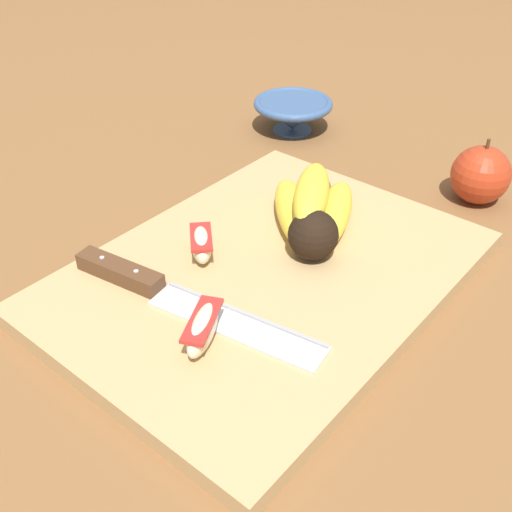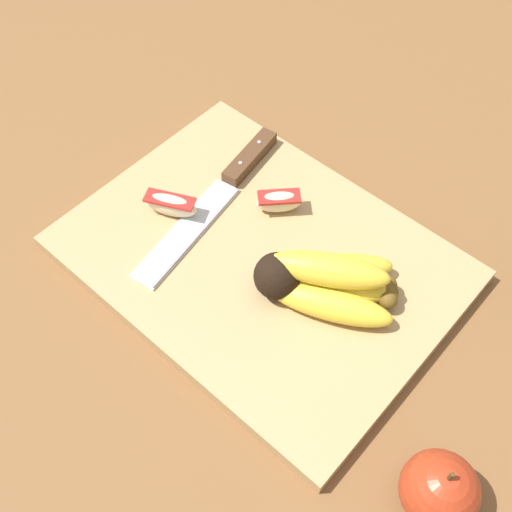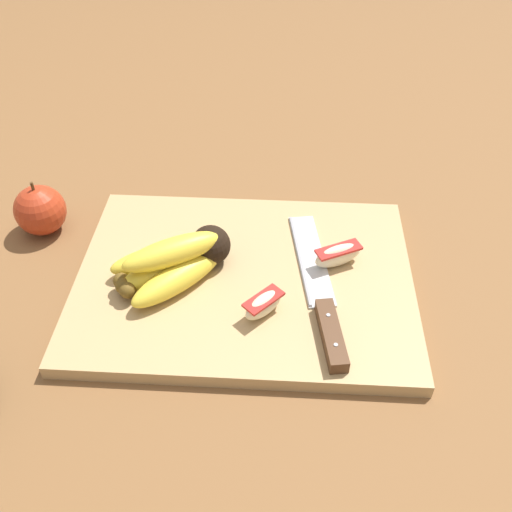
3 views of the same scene
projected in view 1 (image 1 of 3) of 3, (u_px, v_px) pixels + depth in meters
The scene contains 8 objects.
ground_plane at pixel (255, 283), 0.66m from camera, with size 6.00×6.00×0.00m, color brown.
cutting_board at pixel (267, 275), 0.65m from camera, with size 0.45×0.33×0.02m, color tan.
banana_bunch at pixel (314, 212), 0.69m from camera, with size 0.16×0.15×0.06m.
chefs_knife at pixel (158, 289), 0.61m from camera, with size 0.07×0.28×0.02m.
apple_wedge_near at pixel (203, 328), 0.55m from camera, with size 0.07×0.05×0.03m.
apple_wedge_middle at pixel (201, 244), 0.66m from camera, with size 0.06×0.06×0.03m.
whole_apple at pixel (481, 175), 0.78m from camera, with size 0.07×0.07×0.09m.
ceramic_bowl at pixel (293, 113), 0.95m from camera, with size 0.12×0.12×0.05m.
Camera 1 is at (-0.40, -0.33, 0.41)m, focal length 43.28 mm.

